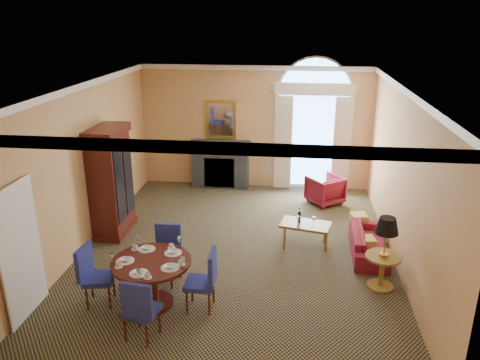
# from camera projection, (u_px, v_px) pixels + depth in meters

# --- Properties ---
(ground) EXTENTS (7.50, 7.50, 0.00)m
(ground) POSITION_uv_depth(u_px,v_px,m) (237.00, 250.00, 9.24)
(ground) COLOR #121033
(ground) RESTS_ON ground
(room_envelope) EXTENTS (6.04, 7.52, 3.45)m
(room_envelope) POSITION_uv_depth(u_px,v_px,m) (240.00, 118.00, 9.02)
(room_envelope) COLOR tan
(room_envelope) RESTS_ON ground
(armoire) EXTENTS (0.65, 1.16, 2.28)m
(armoire) POSITION_uv_depth(u_px,v_px,m) (111.00, 183.00, 9.70)
(armoire) COLOR #3B120D
(armoire) RESTS_ON ground
(dining_table) EXTENTS (1.25, 1.25, 0.99)m
(dining_table) POSITION_uv_depth(u_px,v_px,m) (152.00, 272.00, 7.33)
(dining_table) COLOR #3B120D
(dining_table) RESTS_ON ground
(dining_chair_north) EXTENTS (0.52, 0.52, 1.01)m
(dining_chair_north) POSITION_uv_depth(u_px,v_px,m) (167.00, 249.00, 8.07)
(dining_chair_north) COLOR navy
(dining_chair_north) RESTS_ON ground
(dining_chair_south) EXTENTS (0.54, 0.54, 1.01)m
(dining_chair_south) POSITION_uv_depth(u_px,v_px,m) (139.00, 307.00, 6.48)
(dining_chair_south) COLOR navy
(dining_chair_south) RESTS_ON ground
(dining_chair_east) EXTENTS (0.47, 0.46, 1.01)m
(dining_chair_east) POSITION_uv_depth(u_px,v_px,m) (206.00, 277.00, 7.22)
(dining_chair_east) COLOR navy
(dining_chair_east) RESTS_ON ground
(dining_chair_west) EXTENTS (0.53, 0.53, 1.01)m
(dining_chair_west) POSITION_uv_depth(u_px,v_px,m) (92.00, 272.00, 7.37)
(dining_chair_west) COLOR navy
(dining_chair_west) RESTS_ON ground
(sofa) EXTENTS (0.70, 1.67, 0.48)m
(sofa) POSITION_uv_depth(u_px,v_px,m) (369.00, 242.00, 9.05)
(sofa) COLOR maroon
(sofa) RESTS_ON ground
(armchair) EXTENTS (1.05, 1.05, 0.69)m
(armchair) POSITION_uv_depth(u_px,v_px,m) (325.00, 190.00, 11.43)
(armchair) COLOR maroon
(armchair) RESTS_ON ground
(coffee_table) EXTENTS (1.05, 0.73, 0.81)m
(coffee_table) POSITION_uv_depth(u_px,v_px,m) (305.00, 225.00, 9.28)
(coffee_table) COLOR olive
(coffee_table) RESTS_ON ground
(side_table) EXTENTS (0.60, 0.60, 1.26)m
(side_table) POSITION_uv_depth(u_px,v_px,m) (385.00, 244.00, 7.73)
(side_table) COLOR olive
(side_table) RESTS_ON ground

